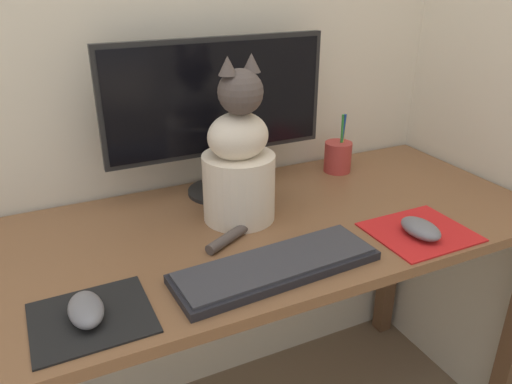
{
  "coord_description": "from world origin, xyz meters",
  "views": [
    {
      "loc": [
        -0.46,
        -0.94,
        1.3
      ],
      "look_at": [
        -0.04,
        -0.07,
        0.86
      ],
      "focal_mm": 35.0,
      "sensor_mm": 36.0,
      "label": 1
    }
  ],
  "objects_px": {
    "keyboard": "(276,266)",
    "pen_cup": "(338,156)",
    "computer_mouse_left": "(86,310)",
    "monitor": "(217,107)",
    "cat": "(239,162)",
    "computer_mouse_right": "(421,229)"
  },
  "relations": [
    {
      "from": "keyboard",
      "to": "pen_cup",
      "type": "distance_m",
      "value": 0.57
    },
    {
      "from": "computer_mouse_left",
      "to": "cat",
      "type": "relative_size",
      "value": 0.26
    },
    {
      "from": "monitor",
      "to": "keyboard",
      "type": "bearing_deg",
      "value": -95.34
    },
    {
      "from": "keyboard",
      "to": "cat",
      "type": "relative_size",
      "value": 1.11
    },
    {
      "from": "computer_mouse_right",
      "to": "pen_cup",
      "type": "relative_size",
      "value": 0.61
    },
    {
      "from": "keyboard",
      "to": "cat",
      "type": "xyz_separation_m",
      "value": [
        0.03,
        0.24,
        0.13
      ]
    },
    {
      "from": "keyboard",
      "to": "computer_mouse_left",
      "type": "bearing_deg",
      "value": 175.74
    },
    {
      "from": "computer_mouse_right",
      "to": "computer_mouse_left",
      "type": "bearing_deg",
      "value": 178.2
    },
    {
      "from": "monitor",
      "to": "computer_mouse_left",
      "type": "bearing_deg",
      "value": -135.61
    },
    {
      "from": "computer_mouse_right",
      "to": "cat",
      "type": "xyz_separation_m",
      "value": [
        -0.33,
        0.26,
        0.12
      ]
    },
    {
      "from": "keyboard",
      "to": "computer_mouse_left",
      "type": "distance_m",
      "value": 0.37
    },
    {
      "from": "computer_mouse_left",
      "to": "computer_mouse_right",
      "type": "distance_m",
      "value": 0.72
    },
    {
      "from": "monitor",
      "to": "cat",
      "type": "xyz_separation_m",
      "value": [
        -0.01,
        -0.16,
        -0.09
      ]
    },
    {
      "from": "keyboard",
      "to": "pen_cup",
      "type": "xyz_separation_m",
      "value": [
        0.41,
        0.4,
        0.03
      ]
    },
    {
      "from": "computer_mouse_left",
      "to": "keyboard",
      "type": "bearing_deg",
      "value": -0.85
    },
    {
      "from": "computer_mouse_right",
      "to": "pen_cup",
      "type": "height_order",
      "value": "pen_cup"
    },
    {
      "from": "cat",
      "to": "pen_cup",
      "type": "distance_m",
      "value": 0.42
    },
    {
      "from": "computer_mouse_left",
      "to": "pen_cup",
      "type": "xyz_separation_m",
      "value": [
        0.78,
        0.39,
        0.02
      ]
    },
    {
      "from": "computer_mouse_left",
      "to": "monitor",
      "type": "bearing_deg",
      "value": 44.39
    },
    {
      "from": "keyboard",
      "to": "computer_mouse_right",
      "type": "xyz_separation_m",
      "value": [
        0.36,
        -0.02,
        0.01
      ]
    },
    {
      "from": "cat",
      "to": "pen_cup",
      "type": "bearing_deg",
      "value": 12.52
    },
    {
      "from": "computer_mouse_left",
      "to": "pen_cup",
      "type": "relative_size",
      "value": 0.59
    }
  ]
}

